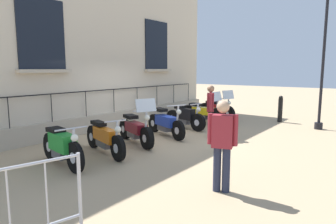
{
  "coord_description": "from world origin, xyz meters",
  "views": [
    {
      "loc": [
        6.02,
        -7.75,
        2.19
      ],
      "look_at": [
        0.3,
        0.0,
        0.8
      ],
      "focal_mm": 32.09,
      "sensor_mm": 36.0,
      "label": 1
    }
  ],
  "objects_px": {
    "motorcycle_green": "(62,147)",
    "motorcycle_red": "(217,110)",
    "motorcycle_orange": "(105,138)",
    "pedestrian_standing": "(222,141)",
    "bollard": "(280,109)",
    "motorcycle_maroon": "(136,130)",
    "motorcycle_black": "(185,117)",
    "motorcycle_blue": "(166,123)",
    "lamppost": "(324,47)",
    "pedestrian_walking": "(210,108)",
    "motorcycle_yellow": "(203,113)"
  },
  "relations": [
    {
      "from": "motorcycle_orange",
      "to": "motorcycle_blue",
      "type": "distance_m",
      "value": 2.6
    },
    {
      "from": "motorcycle_blue",
      "to": "motorcycle_green",
      "type": "bearing_deg",
      "value": -90.47
    },
    {
      "from": "motorcycle_maroon",
      "to": "motorcycle_yellow",
      "type": "distance_m",
      "value": 3.96
    },
    {
      "from": "motorcycle_orange",
      "to": "motorcycle_maroon",
      "type": "relative_size",
      "value": 1.04
    },
    {
      "from": "motorcycle_yellow",
      "to": "bollard",
      "type": "distance_m",
      "value": 3.29
    },
    {
      "from": "motorcycle_green",
      "to": "motorcycle_red",
      "type": "height_order",
      "value": "motorcycle_red"
    },
    {
      "from": "motorcycle_green",
      "to": "lamppost",
      "type": "distance_m",
      "value": 9.29
    },
    {
      "from": "motorcycle_black",
      "to": "pedestrian_standing",
      "type": "xyz_separation_m",
      "value": [
        3.64,
        -4.39,
        0.51
      ]
    },
    {
      "from": "motorcycle_yellow",
      "to": "bollard",
      "type": "xyz_separation_m",
      "value": [
        2.37,
        2.28,
        0.12
      ]
    },
    {
      "from": "motorcycle_black",
      "to": "pedestrian_walking",
      "type": "bearing_deg",
      "value": -23.73
    },
    {
      "from": "motorcycle_orange",
      "to": "lamppost",
      "type": "distance_m",
      "value": 8.24
    },
    {
      "from": "motorcycle_green",
      "to": "motorcycle_maroon",
      "type": "distance_m",
      "value": 2.52
    },
    {
      "from": "motorcycle_maroon",
      "to": "motorcycle_blue",
      "type": "xyz_separation_m",
      "value": [
        0.11,
        1.32,
        0.01
      ]
    },
    {
      "from": "lamppost",
      "to": "bollard",
      "type": "distance_m",
      "value": 2.95
    },
    {
      "from": "motorcycle_black",
      "to": "motorcycle_orange",
      "type": "bearing_deg",
      "value": -88.18
    },
    {
      "from": "bollard",
      "to": "pedestrian_walking",
      "type": "relative_size",
      "value": 0.66
    },
    {
      "from": "motorcycle_green",
      "to": "bollard",
      "type": "height_order",
      "value": "bollard"
    },
    {
      "from": "motorcycle_red",
      "to": "motorcycle_yellow",
      "type": "bearing_deg",
      "value": -89.8
    },
    {
      "from": "motorcycle_yellow",
      "to": "pedestrian_standing",
      "type": "xyz_separation_m",
      "value": [
        3.63,
        -5.63,
        0.49
      ]
    },
    {
      "from": "motorcycle_yellow",
      "to": "lamppost",
      "type": "bearing_deg",
      "value": 22.02
    },
    {
      "from": "lamppost",
      "to": "pedestrian_walking",
      "type": "relative_size",
      "value": 2.95
    },
    {
      "from": "motorcycle_green",
      "to": "motorcycle_blue",
      "type": "distance_m",
      "value": 3.84
    },
    {
      "from": "lamppost",
      "to": "pedestrian_standing",
      "type": "relative_size",
      "value": 3.0
    },
    {
      "from": "motorcycle_blue",
      "to": "motorcycle_red",
      "type": "relative_size",
      "value": 1.01
    },
    {
      "from": "motorcycle_maroon",
      "to": "motorcycle_red",
      "type": "height_order",
      "value": "motorcycle_maroon"
    },
    {
      "from": "lamppost",
      "to": "bollard",
      "type": "height_order",
      "value": "lamppost"
    },
    {
      "from": "motorcycle_orange",
      "to": "pedestrian_standing",
      "type": "xyz_separation_m",
      "value": [
        3.52,
        -0.4,
        0.51
      ]
    },
    {
      "from": "lamppost",
      "to": "pedestrian_standing",
      "type": "distance_m",
      "value": 7.52
    },
    {
      "from": "motorcycle_green",
      "to": "pedestrian_walking",
      "type": "relative_size",
      "value": 1.15
    },
    {
      "from": "lamppost",
      "to": "pedestrian_standing",
      "type": "bearing_deg",
      "value": -92.54
    },
    {
      "from": "motorcycle_red",
      "to": "pedestrian_standing",
      "type": "relative_size",
      "value": 1.22
    },
    {
      "from": "motorcycle_maroon",
      "to": "motorcycle_blue",
      "type": "bearing_deg",
      "value": 85.35
    },
    {
      "from": "motorcycle_maroon",
      "to": "motorcycle_blue",
      "type": "height_order",
      "value": "motorcycle_maroon"
    },
    {
      "from": "motorcycle_blue",
      "to": "motorcycle_red",
      "type": "bearing_deg",
      "value": 92.0
    },
    {
      "from": "motorcycle_green",
      "to": "pedestrian_standing",
      "type": "bearing_deg",
      "value": 13.44
    },
    {
      "from": "motorcycle_blue",
      "to": "lamppost",
      "type": "distance_m",
      "value": 6.23
    },
    {
      "from": "motorcycle_green",
      "to": "lamppost",
      "type": "xyz_separation_m",
      "value": [
        3.85,
        8.07,
        2.5
      ]
    },
    {
      "from": "motorcycle_red",
      "to": "lamppost",
      "type": "xyz_separation_m",
      "value": [
        3.95,
        0.35,
        2.53
      ]
    },
    {
      "from": "motorcycle_green",
      "to": "bollard",
      "type": "xyz_separation_m",
      "value": [
        2.27,
        8.75,
        0.1
      ]
    },
    {
      "from": "motorcycle_green",
      "to": "pedestrian_standing",
      "type": "height_order",
      "value": "pedestrian_standing"
    },
    {
      "from": "motorcycle_blue",
      "to": "pedestrian_walking",
      "type": "height_order",
      "value": "pedestrian_walking"
    },
    {
      "from": "motorcycle_orange",
      "to": "lamppost",
      "type": "relative_size",
      "value": 0.42
    },
    {
      "from": "motorcycle_black",
      "to": "motorcycle_red",
      "type": "bearing_deg",
      "value": 89.78
    },
    {
      "from": "motorcycle_red",
      "to": "pedestrian_walking",
      "type": "relative_size",
      "value": 1.21
    },
    {
      "from": "motorcycle_orange",
      "to": "motorcycle_red",
      "type": "distance_m",
      "value": 6.49
    },
    {
      "from": "motorcycle_maroon",
      "to": "pedestrian_standing",
      "type": "relative_size",
      "value": 1.22
    },
    {
      "from": "motorcycle_green",
      "to": "motorcycle_blue",
      "type": "bearing_deg",
      "value": 89.53
    },
    {
      "from": "motorcycle_orange",
      "to": "pedestrian_standing",
      "type": "relative_size",
      "value": 1.27
    },
    {
      "from": "motorcycle_blue",
      "to": "motorcycle_red",
      "type": "xyz_separation_m",
      "value": [
        -0.14,
        3.89,
        -0.0
      ]
    },
    {
      "from": "motorcycle_yellow",
      "to": "pedestrian_standing",
      "type": "distance_m",
      "value": 6.72
    }
  ]
}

